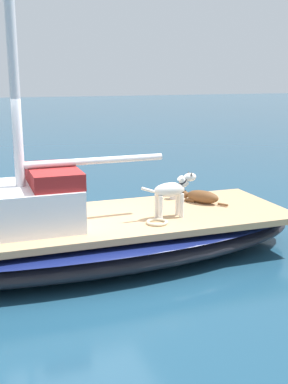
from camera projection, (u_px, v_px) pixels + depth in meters
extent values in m
plane|color=navy|center=(85.00, 260.00, 7.48)|extent=(120.00, 120.00, 0.00)
ellipsoid|color=black|center=(84.00, 243.00, 7.41)|extent=(2.71, 7.27, 0.56)
ellipsoid|color=navy|center=(84.00, 232.00, 7.37)|extent=(2.72, 7.31, 0.08)
cube|color=tan|center=(83.00, 223.00, 7.33)|extent=(2.24, 6.68, 0.10)
cylinder|color=silver|center=(94.00, 161.00, 7.20)|extent=(0.10, 2.20, 0.10)
cube|color=silver|center=(1.00, 208.00, 6.86)|extent=(1.46, 2.24, 0.60)
cube|color=maroon|center=(53.00, 175.00, 7.03)|extent=(1.35, 0.74, 0.24)
ellipsoid|color=silver|center=(169.00, 190.00, 7.33)|extent=(0.24, 0.53, 0.22)
cylinder|color=silver|center=(178.00, 204.00, 7.52)|extent=(0.07, 0.07, 0.38)
cylinder|color=silver|center=(182.00, 206.00, 7.41)|extent=(0.07, 0.07, 0.38)
cylinder|color=silver|center=(157.00, 206.00, 7.38)|extent=(0.07, 0.07, 0.38)
cylinder|color=silver|center=(161.00, 208.00, 7.26)|extent=(0.07, 0.07, 0.38)
cylinder|color=silver|center=(183.00, 181.00, 7.40)|extent=(0.12, 0.19, 0.19)
ellipsoid|color=silver|center=(190.00, 177.00, 7.43)|extent=(0.14, 0.23, 0.13)
cone|color=#504E4A|center=(189.00, 173.00, 7.46)|extent=(0.05, 0.05, 0.06)
cone|color=#504E4A|center=(191.00, 174.00, 7.38)|extent=(0.05, 0.05, 0.06)
torus|color=black|center=(183.00, 181.00, 7.40)|extent=(0.14, 0.12, 0.10)
cylinder|color=silver|center=(148.00, 190.00, 7.18)|extent=(0.05, 0.22, 0.12)
ellipsoid|color=brown|center=(203.00, 197.00, 8.27)|extent=(0.64, 0.55, 0.22)
ellipsoid|color=brown|center=(184.00, 194.00, 8.48)|extent=(0.24, 0.22, 0.13)
cone|color=black|center=(183.00, 192.00, 8.43)|extent=(0.05, 0.05, 0.05)
cone|color=black|center=(185.00, 191.00, 8.50)|extent=(0.05, 0.05, 0.05)
cylinder|color=brown|center=(190.00, 200.00, 8.36)|extent=(0.18, 0.15, 0.06)
cylinder|color=brown|center=(194.00, 199.00, 8.45)|extent=(0.18, 0.15, 0.06)
cylinder|color=brown|center=(223.00, 205.00, 8.07)|extent=(0.17, 0.13, 0.04)
cylinder|color=#B7B7BC|center=(174.00, 197.00, 8.57)|extent=(0.16, 0.16, 0.08)
cylinder|color=#B7B7BC|center=(174.00, 192.00, 8.55)|extent=(0.13, 0.13, 0.10)
cylinder|color=black|center=(174.00, 188.00, 8.53)|extent=(0.15, 0.15, 0.03)
torus|color=beige|center=(157.00, 222.00, 7.13)|extent=(0.32, 0.32, 0.04)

